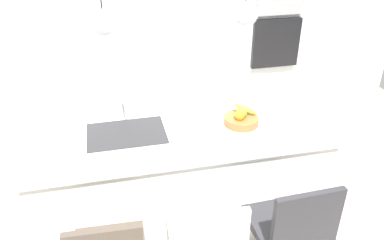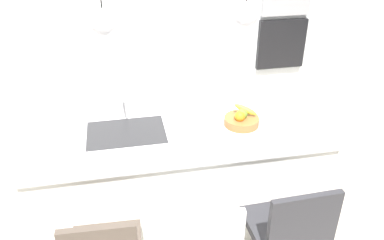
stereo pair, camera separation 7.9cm
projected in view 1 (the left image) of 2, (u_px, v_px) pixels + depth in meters
name	position (u px, v px, depth m)	size (l,w,h in m)	color
floor	(181.00, 217.00, 3.36)	(6.60, 6.60, 0.00)	beige
back_wall	(147.00, 15.00, 4.12)	(6.00, 0.10, 2.60)	white
kitchen_island	(180.00, 175.00, 3.14)	(2.23, 0.87, 0.88)	white
sink_basin	(126.00, 134.00, 2.85)	(0.56, 0.40, 0.02)	#2D2D30
faucet	(122.00, 103.00, 2.96)	(0.02, 0.17, 0.22)	silver
fruit_bowl	(241.00, 119.00, 2.95)	(0.26, 0.26, 0.16)	#9E6B38
oven	(276.00, 43.00, 4.54)	(0.56, 0.08, 0.56)	black
chair_far	(292.00, 227.00, 2.56)	(0.48, 0.47, 0.90)	#333338
pendant_light_left	(103.00, 22.00, 2.44)	(0.17, 0.17, 0.77)	silver
pendant_light_right	(245.00, 14.00, 2.62)	(0.17, 0.17, 0.77)	silver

